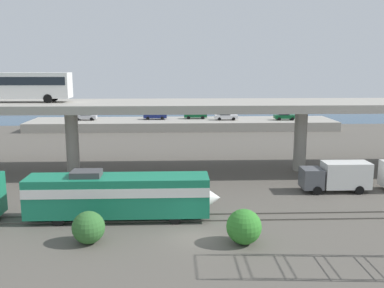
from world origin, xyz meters
TOP-DOWN VIEW (x-y plane):
  - ground_plane at (0.00, 0.00)m, footprint 260.00×260.00m
  - rail_strip_near at (0.00, 3.23)m, footprint 110.00×0.12m
  - rail_strip_far at (0.00, 4.77)m, footprint 110.00×0.12m
  - train_locomotive at (-5.42, 4.00)m, footprint 15.88×3.04m
  - highway_overpass at (0.00, 20.00)m, footprint 96.00×10.12m
  - transit_bus_on_overpass at (-19.56, 20.14)m, footprint 12.00×2.68m
  - service_truck_west at (14.83, 11.04)m, footprint 6.80×2.46m
  - pier_parking_lot at (0.00, 55.00)m, footprint 60.56×10.79m
  - parked_car_0 at (-5.44, 55.81)m, footprint 4.65×1.98m
  - parked_car_1 at (2.62, 56.54)m, footprint 4.63×1.92m
  - parked_car_2 at (-19.31, 55.17)m, footprint 4.45×2.00m
  - parked_car_3 at (20.39, 53.78)m, footprint 4.30×1.82m
  - parked_car_4 at (8.64, 54.30)m, footprint 4.55×1.95m
  - harbor_water at (0.00, 78.00)m, footprint 140.00×36.00m
  - shrub_left at (-7.71, -0.76)m, footprint 2.36×2.36m
  - shrub_right at (3.43, -1.27)m, footprint 2.54×2.54m

SIDE VIEW (x-z plane):
  - ground_plane at x=0.00m, z-range 0.00..0.00m
  - harbor_water at x=0.00m, z-range 0.00..0.01m
  - rail_strip_near at x=0.00m, z-range 0.00..0.12m
  - rail_strip_far at x=0.00m, z-range 0.00..0.12m
  - pier_parking_lot at x=0.00m, z-range 0.00..1.74m
  - shrub_left at x=-7.71m, z-range 0.00..2.36m
  - shrub_right at x=3.43m, z-range 0.00..2.54m
  - service_truck_west at x=14.83m, z-range 0.12..3.16m
  - train_locomotive at x=-5.42m, z-range 0.10..4.28m
  - parked_car_3 at x=20.39m, z-range 1.76..3.26m
  - parked_car_1 at x=2.62m, z-range 1.76..3.26m
  - parked_car_4 at x=8.64m, z-range 1.76..3.26m
  - parked_car_2 at x=-19.31m, z-range 1.76..3.26m
  - parked_car_0 at x=-5.44m, z-range 1.76..3.26m
  - highway_overpass at x=0.00m, z-range 3.43..11.79m
  - transit_bus_on_overpass at x=-19.56m, z-range 8.72..12.12m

